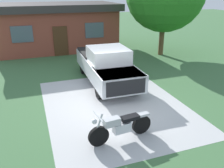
{
  "coord_description": "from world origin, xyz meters",
  "views": [
    {
      "loc": [
        -3.03,
        -8.32,
        4.52
      ],
      "look_at": [
        -0.06,
        0.14,
        0.9
      ],
      "focal_mm": 37.84,
      "sensor_mm": 36.0,
      "label": 1
    }
  ],
  "objects": [
    {
      "name": "pickup_truck",
      "position": [
        0.49,
        2.66,
        0.95
      ],
      "size": [
        2.12,
        5.67,
        1.9
      ],
      "color": "black",
      "rests_on": "ground"
    },
    {
      "name": "neighbor_house",
      "position": [
        -0.92,
        11.24,
        1.79
      ],
      "size": [
        9.6,
        5.6,
        3.5
      ],
      "color": "brown",
      "rests_on": "ground"
    },
    {
      "name": "ground_plane",
      "position": [
        0.0,
        0.0,
        0.0
      ],
      "size": [
        80.0,
        80.0,
        0.0
      ],
      "primitive_type": "plane",
      "color": "#416D40"
    },
    {
      "name": "driveway_pad",
      "position": [
        0.0,
        0.0,
        0.0
      ],
      "size": [
        5.58,
        7.08,
        0.01
      ],
      "primitive_type": "cube",
      "color": "#B8B8B8",
      "rests_on": "ground"
    },
    {
      "name": "motorcycle",
      "position": [
        -0.64,
        -2.34,
        0.47
      ],
      "size": [
        2.21,
        0.7,
        1.09
      ],
      "color": "black",
      "rests_on": "ground"
    }
  ]
}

